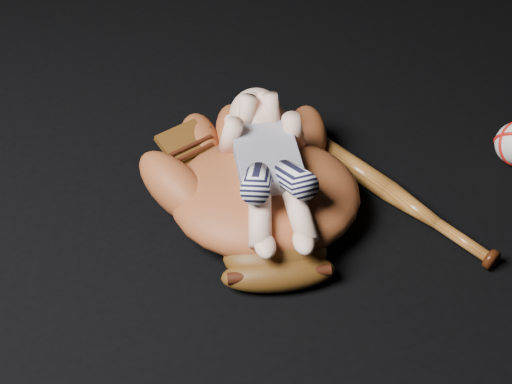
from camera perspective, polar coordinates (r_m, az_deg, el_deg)
baseball_glove at (r=1.29m, az=0.68°, el=0.31°), size 0.41×0.46×0.14m
newborn_baby at (r=1.25m, az=1.02°, el=1.99°), size 0.19×0.37×0.15m
baseball_bat at (r=1.37m, az=10.42°, el=-0.45°), size 0.26×0.35×0.04m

